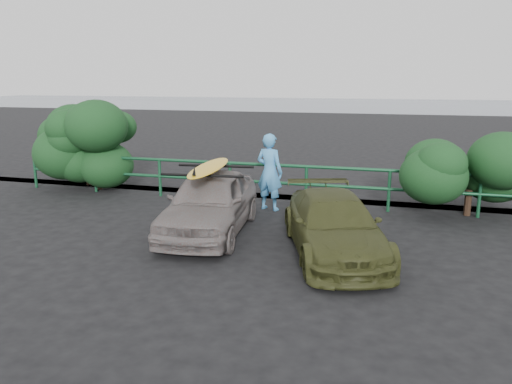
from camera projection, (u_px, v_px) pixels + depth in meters
ground at (190, 275)px, 8.10m from camera, size 80.00×80.00×0.00m
ocean at (374, 103)px, 64.41m from camera, size 200.00×200.00×0.00m
guardrail at (267, 183)px, 12.68m from camera, size 14.00×0.08×1.04m
shrub_left at (108, 147)px, 14.17m from camera, size 3.20×2.40×2.43m
shrub_right at (478, 172)px, 11.72m from camera, size 3.20×2.40×1.96m
sedan at (210, 202)px, 10.23m from camera, size 1.88×3.89×1.28m
olive_vehicle at (334, 225)px, 8.98m from camera, size 2.63×4.00×1.08m
man at (270, 172)px, 11.99m from camera, size 0.77×0.61×1.86m
roof_rack at (209, 171)px, 10.09m from camera, size 1.75×1.31×0.05m
surfboard at (209, 167)px, 10.07m from camera, size 0.77×2.55×0.07m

